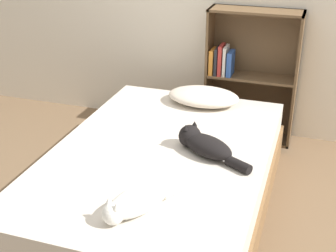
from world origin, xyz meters
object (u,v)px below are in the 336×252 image
cat_light (137,202)px  bookshelf (248,73)px  bed (160,181)px  cat_dark (204,144)px  pillow (204,96)px

cat_light → bookshelf: 1.99m
bed → bookshelf: bookshelf is taller
cat_light → cat_dark: size_ratio=0.97×
pillow → bookshelf: (0.26, 0.49, 0.06)m
pillow → cat_dark: size_ratio=1.09×
bed → bookshelf: 1.40m
bed → cat_dark: bearing=10.8°
pillow → cat_dark: (0.20, -0.78, 0.00)m
cat_light → bookshelf: bearing=-156.8°
cat_dark → bookshelf: bookshelf is taller
cat_light → cat_dark: (0.17, 0.71, -0.00)m
cat_light → bed: bearing=-141.1°
cat_dark → pillow: bearing=-46.9°
bed → pillow: pillow is taller
pillow → cat_light: 1.50m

